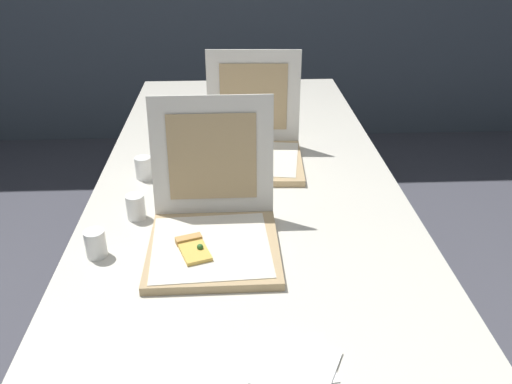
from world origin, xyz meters
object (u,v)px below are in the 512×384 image
Objects in this scene: table at (247,195)px; pizza_box_front at (213,227)px; cup_white_mid at (143,168)px; cup_white_near_left at (96,244)px; napkin_pile at (298,364)px; pizza_box_middle at (254,146)px; cup_white_near_center at (136,207)px.

pizza_box_front is (-0.10, -0.34, 0.09)m from table.
cup_white_near_left is at bearing -97.61° from cup_white_mid.
pizza_box_front is at bearing 111.79° from napkin_pile.
napkin_pile is at bearing -63.84° from cup_white_mid.
cup_white_mid is 1.00× the size of cup_white_near_left.
table is at bearing 95.28° from napkin_pile.
pizza_box_middle is 4.95× the size of cup_white_mid.
cup_white_near_left is at bearing -111.59° from cup_white_near_center.
pizza_box_front reaches higher than cup_white_near_left.
cup_white_near_center is 1.00× the size of cup_white_near_left.
cup_white_mid is (-0.23, 0.40, -0.01)m from pizza_box_front.
pizza_box_front is at bearing -101.05° from pizza_box_middle.
cup_white_near_center is at bearing 68.41° from cup_white_near_left.
cup_white_mid is at bearing 116.16° from napkin_pile.
napkin_pile is at bearing -68.59° from pizza_box_front.
cup_white_near_left is (-0.06, -0.44, 0.00)m from cup_white_mid.
pizza_box_middle reaches higher than cup_white_near_left.
napkin_pile is (0.17, -0.43, -0.05)m from pizza_box_front.
napkin_pile is (0.39, -0.57, -0.03)m from cup_white_near_center.
cup_white_near_center and cup_white_near_left have the same top height.
napkin_pile is at bearing -84.48° from pizza_box_middle.
pizza_box_middle reaches higher than cup_white_mid.
pizza_box_front is at bearing 7.84° from cup_white_near_left.
table is 0.20m from pizza_box_middle.
napkin_pile is (0.04, -0.94, -0.05)m from pizza_box_middle.
cup_white_near_left is (-0.07, -0.18, 0.00)m from cup_white_near_center.
cup_white_near_center is at bearing -86.92° from cup_white_mid.
pizza_box_front is 0.30m from cup_white_near_left.
cup_white_near_left is (-0.39, -0.38, 0.08)m from table.
napkin_pile is (0.40, -0.82, -0.03)m from cup_white_mid.
pizza_box_middle is at bearing 18.25° from cup_white_mid.
table is 6.42× the size of pizza_box_middle.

